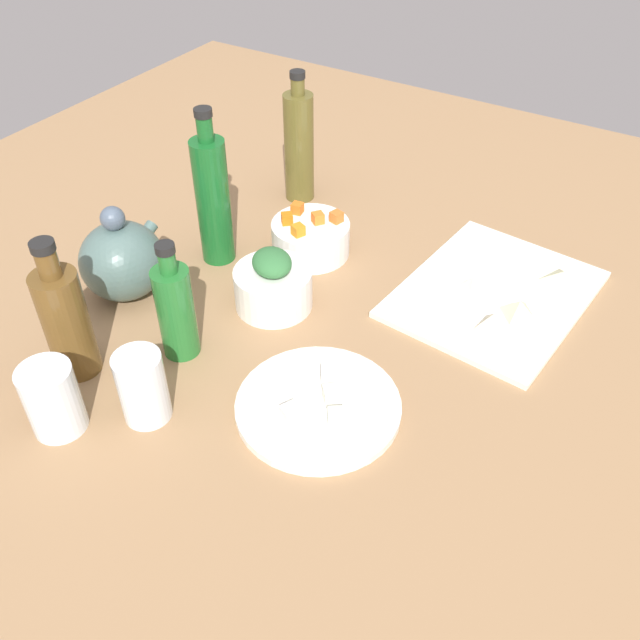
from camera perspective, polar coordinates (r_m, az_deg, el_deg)
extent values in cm
cube|color=#99744E|center=(102.20, 0.00, -2.77)|extent=(190.00, 190.00, 3.00)
cube|color=white|center=(113.12, 14.16, 2.09)|extent=(34.84, 28.98, 1.00)
cylinder|color=white|center=(92.00, -0.15, -7.13)|extent=(22.02, 22.02, 1.20)
cylinder|color=white|center=(106.63, -3.87, 2.62)|extent=(12.05, 12.05, 6.45)
cylinder|color=white|center=(118.16, -0.77, 6.76)|extent=(13.24, 13.24, 5.82)
ellipsoid|color=#4C6762|center=(111.39, -15.99, 4.71)|extent=(13.22, 12.84, 12.37)
sphere|color=#4C5C6E|center=(107.28, -16.73, 8.02)|extent=(3.70, 3.70, 3.70)
cylinder|color=#4C6762|center=(113.59, -14.19, 6.79)|extent=(5.38, 2.00, 3.93)
cylinder|color=brown|center=(130.88, -1.74, 13.98)|extent=(5.47, 5.47, 20.23)
cylinder|color=brown|center=(126.13, -1.85, 18.70)|extent=(2.46, 2.46, 2.96)
cylinder|color=black|center=(125.37, -1.87, 19.58)|extent=(2.74, 2.74, 1.20)
cylinder|color=brown|center=(98.45, -20.15, -0.34)|extent=(6.22, 6.22, 16.18)
cylinder|color=brown|center=(92.60, -21.55, 4.37)|extent=(2.80, 2.80, 3.95)
cylinder|color=black|center=(91.22, -21.93, 5.67)|extent=(3.11, 3.11, 1.20)
cylinder|color=#165D23|center=(114.22, -8.79, 9.56)|extent=(5.57, 5.57, 21.34)
cylinder|color=#165D23|center=(108.35, -9.48, 15.29)|extent=(2.50, 2.50, 3.94)
cylinder|color=black|center=(107.30, -9.63, 16.53)|extent=(2.78, 2.78, 1.20)
cylinder|color=#236D2B|center=(97.92, -11.78, 0.60)|extent=(5.28, 5.28, 14.16)
cylinder|color=#236D2B|center=(92.73, -12.49, 4.69)|extent=(2.37, 2.37, 3.11)
cylinder|color=black|center=(91.52, -12.68, 5.78)|extent=(2.64, 2.64, 1.20)
cylinder|color=white|center=(91.00, -14.43, -5.37)|extent=(6.22, 6.22, 10.20)
cylinder|color=white|center=(93.17, -21.20, -6.11)|extent=(6.89, 6.89, 9.86)
cube|color=orange|center=(113.32, -1.82, 7.42)|extent=(2.37, 2.37, 1.80)
cube|color=orange|center=(119.03, -1.88, 9.20)|extent=(2.06, 2.06, 1.80)
cube|color=orange|center=(116.68, 1.37, 8.50)|extent=(2.21, 2.21, 1.80)
cube|color=orange|center=(116.32, -2.74, 8.35)|extent=(2.54, 2.54, 1.80)
cube|color=orange|center=(116.35, -0.17, 8.41)|extent=(2.52, 2.52, 1.80)
ellipsoid|color=#336F3A|center=(103.69, -3.99, 4.76)|extent=(9.07, 9.23, 3.38)
cube|color=white|center=(91.10, 0.99, -6.18)|extent=(3.11, 3.11, 2.20)
cube|color=silver|center=(88.93, -2.45, -7.73)|extent=(2.95, 2.95, 2.20)
cube|color=white|center=(93.08, -1.86, -4.91)|extent=(3.06, 3.06, 2.20)
cube|color=white|center=(93.62, 0.76, -4.56)|extent=(3.03, 3.03, 2.20)
cube|color=white|center=(88.41, 1.37, -8.07)|extent=(3.06, 3.06, 2.20)
pyramid|color=beige|center=(117.21, 19.40, 3.37)|extent=(7.11, 7.20, 2.21)
pyramid|color=beige|center=(108.52, 16.10, 1.00)|extent=(4.77, 4.48, 2.57)
pyramid|color=beige|center=(111.03, 12.47, 2.89)|extent=(5.42, 5.33, 2.97)
pyramid|color=beige|center=(104.55, 14.05, -0.12)|extent=(5.98, 5.80, 3.05)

